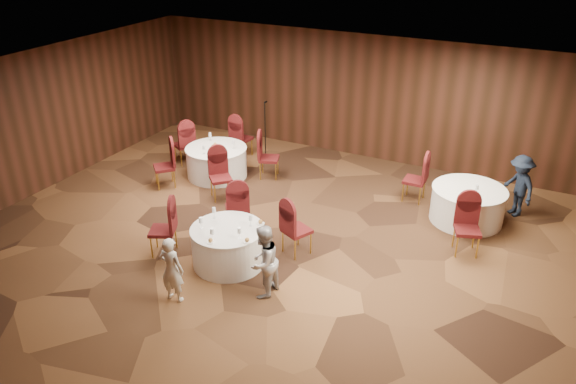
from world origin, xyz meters
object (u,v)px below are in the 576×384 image
at_px(man_c, 519,186).
at_px(table_main, 228,246).
at_px(mic_stand, 265,143).
at_px(woman_a, 172,269).
at_px(table_right, 467,204).
at_px(table_left, 217,162).
at_px(woman_b, 263,262).

bearing_deg(man_c, table_main, -86.97).
relative_size(mic_stand, woman_a, 1.32).
relative_size(table_main, mic_stand, 0.86).
bearing_deg(table_main, table_right, 45.21).
bearing_deg(table_left, woman_a, -65.17).
bearing_deg(woman_b, table_main, -112.93).
bearing_deg(woman_b, man_c, 148.80).
bearing_deg(woman_b, woman_a, -53.83).
height_order(table_main, woman_a, woman_a).
bearing_deg(mic_stand, table_right, -10.14).
bearing_deg(man_c, mic_stand, -133.24).
bearing_deg(mic_stand, man_c, -2.03).
relative_size(mic_stand, man_c, 1.15).
height_order(mic_stand, man_c, mic_stand).
relative_size(table_left, table_right, 0.98).
relative_size(table_left, woman_a, 1.25).
height_order(table_right, mic_stand, mic_stand).
height_order(mic_stand, woman_b, mic_stand).
height_order(table_left, table_right, same).
relative_size(table_main, man_c, 0.99).
distance_m(table_right, woman_b, 4.90).
distance_m(table_main, man_c, 6.28).
distance_m(table_right, man_c, 1.19).
relative_size(table_main, table_left, 0.91).
bearing_deg(man_c, table_left, -121.03).
bearing_deg(table_right, man_c, 39.90).
bearing_deg(table_left, table_main, -53.69).
distance_m(table_main, woman_a, 1.38).
bearing_deg(table_right, table_main, -134.79).
height_order(table_left, mic_stand, mic_stand).
distance_m(woman_a, man_c, 7.42).
xyz_separation_m(table_left, man_c, (6.81, 1.22, 0.31)).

